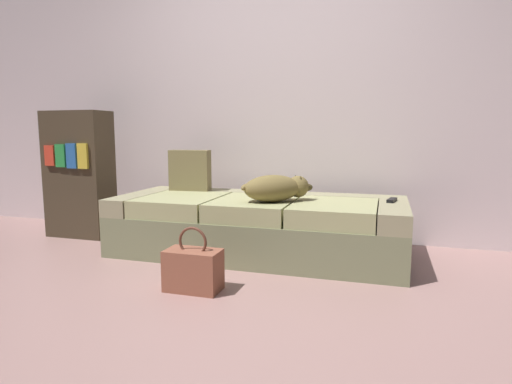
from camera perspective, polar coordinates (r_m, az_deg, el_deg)
The scene contains 8 objects.
ground_plane at distance 2.39m, azimuth -6.95°, elevation -14.50°, with size 10.00×10.00×0.00m, color #A77D78.
back_wall at distance 3.84m, azimuth 3.18°, elevation 15.17°, with size 6.40×0.10×2.80m, color silver.
couch at distance 3.25m, azimuth 0.26°, elevation -4.54°, with size 2.15×0.89×0.43m.
dog_tan at distance 3.02m, azimuth 2.79°, elevation 0.54°, with size 0.51×0.44×0.19m.
tv_remote at distance 3.17m, azimuth 17.65°, elevation -1.04°, with size 0.04×0.15×0.02m, color black.
throw_pillow at distance 3.66m, azimuth -8.79°, elevation 2.88°, with size 0.34×0.12×0.34m, color olive.
handbag at distance 2.55m, azimuth -8.36°, elevation -10.14°, with size 0.32×0.18×0.38m.
bookshelf at distance 4.08m, azimuth -22.47°, elevation 2.21°, with size 0.56×0.30×1.10m.
Camera 1 is at (0.91, -2.02, 0.91)m, focal length 30.03 mm.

